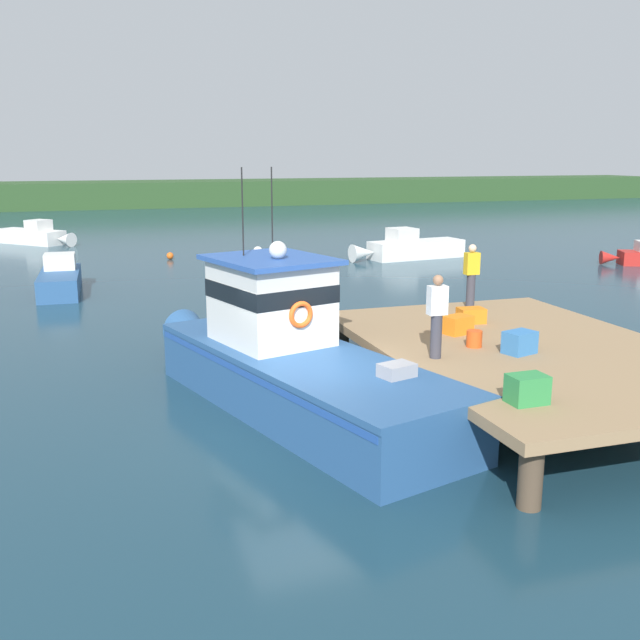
% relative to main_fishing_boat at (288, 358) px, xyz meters
% --- Properties ---
extents(ground_plane, '(200.00, 200.00, 0.00)m').
position_rel_main_fishing_boat_xyz_m(ground_plane, '(-0.04, -1.32, -1.01)').
color(ground_plane, '#193847').
extents(dock, '(6.00, 9.00, 1.20)m').
position_rel_main_fishing_boat_xyz_m(dock, '(4.76, -1.32, 0.07)').
color(dock, '#4C3D2D').
rests_on(dock, ground).
extents(main_fishing_boat, '(4.71, 9.91, 4.80)m').
position_rel_main_fishing_boat_xyz_m(main_fishing_boat, '(0.00, 0.00, 0.00)').
color(main_fishing_boat, '#285184').
rests_on(main_fishing_boat, ground).
extents(crate_stack_near_edge, '(0.70, 0.59, 0.40)m').
position_rel_main_fishing_boat_xyz_m(crate_stack_near_edge, '(3.89, 0.09, 0.39)').
color(crate_stack_near_edge, orange).
rests_on(crate_stack_near_edge, dock).
extents(crate_single_by_cleat, '(0.64, 0.49, 0.35)m').
position_rel_main_fishing_boat_xyz_m(crate_single_by_cleat, '(4.71, 0.94, 0.37)').
color(crate_single_by_cleat, orange).
rests_on(crate_single_by_cleat, dock).
extents(crate_stack_mid_dock, '(0.70, 0.60, 0.45)m').
position_rel_main_fishing_boat_xyz_m(crate_stack_mid_dock, '(4.28, -1.75, 0.42)').
color(crate_stack_mid_dock, '#3370B2').
rests_on(crate_stack_mid_dock, dock).
extents(crate_single_far, '(0.61, 0.45, 0.46)m').
position_rel_main_fishing_boat_xyz_m(crate_single_far, '(2.74, -4.35, 0.42)').
color(crate_single_far, '#2D8442').
rests_on(crate_single_far, dock).
extents(bait_bucket, '(0.32, 0.32, 0.34)m').
position_rel_main_fishing_boat_xyz_m(bait_bucket, '(3.68, -1.02, 0.36)').
color(bait_bucket, '#E04C19').
rests_on(bait_bucket, dock).
extents(deckhand_by_the_boat, '(0.36, 0.22, 1.63)m').
position_rel_main_fishing_boat_xyz_m(deckhand_by_the_boat, '(5.55, 2.50, 1.05)').
color(deckhand_by_the_boat, '#383842').
rests_on(deckhand_by_the_boat, dock).
extents(deckhand_further_back, '(0.36, 0.22, 1.63)m').
position_rel_main_fishing_boat_xyz_m(deckhand_further_back, '(2.55, -1.53, 1.05)').
color(deckhand_further_back, '#383842').
rests_on(deckhand_further_back, dock).
extents(moored_boat_near_channel, '(6.10, 2.17, 1.53)m').
position_rel_main_fishing_boat_xyz_m(moored_boat_near_channel, '(11.38, 18.90, -0.48)').
color(moored_boat_near_channel, white).
rests_on(moored_boat_near_channel, ground).
extents(moored_boat_far_right, '(4.59, 4.71, 1.40)m').
position_rel_main_fishing_boat_xyz_m(moored_boat_far_right, '(-6.49, 30.89, -0.53)').
color(moored_boat_far_right, white).
rests_on(moored_boat_far_right, ground).
extents(moored_boat_outer_mooring, '(1.51, 5.45, 1.38)m').
position_rel_main_fishing_boat_xyz_m(moored_boat_outer_mooring, '(-4.75, 14.92, -0.53)').
color(moored_boat_outer_mooring, '#285184').
rests_on(moored_boat_outer_mooring, ground).
extents(mooring_buoy_outer, '(0.48, 0.48, 0.48)m').
position_rel_main_fishing_boat_xyz_m(mooring_buoy_outer, '(4.52, 22.15, -0.77)').
color(mooring_buoy_outer, silver).
rests_on(mooring_buoy_outer, ground).
extents(mooring_buoy_channel_marker, '(0.33, 0.33, 0.33)m').
position_rel_main_fishing_boat_xyz_m(mooring_buoy_channel_marker, '(-4.27, 19.22, -0.84)').
color(mooring_buoy_channel_marker, red).
rests_on(mooring_buoy_channel_marker, ground).
extents(mooring_buoy_inshore, '(0.34, 0.34, 0.34)m').
position_rel_main_fishing_boat_xyz_m(mooring_buoy_inshore, '(0.14, 22.30, -0.84)').
color(mooring_buoy_inshore, '#EA5B19').
rests_on(mooring_buoy_inshore, ground).
extents(far_shoreline, '(120.00, 8.00, 2.40)m').
position_rel_main_fishing_boat_xyz_m(far_shoreline, '(-0.04, 60.68, 0.19)').
color(far_shoreline, '#284723').
rests_on(far_shoreline, ground).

